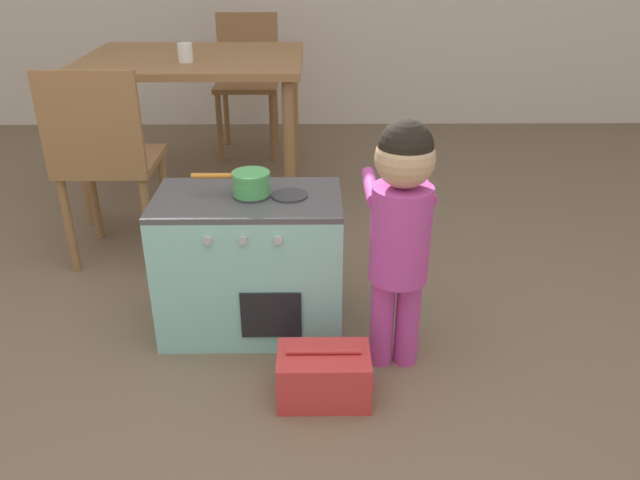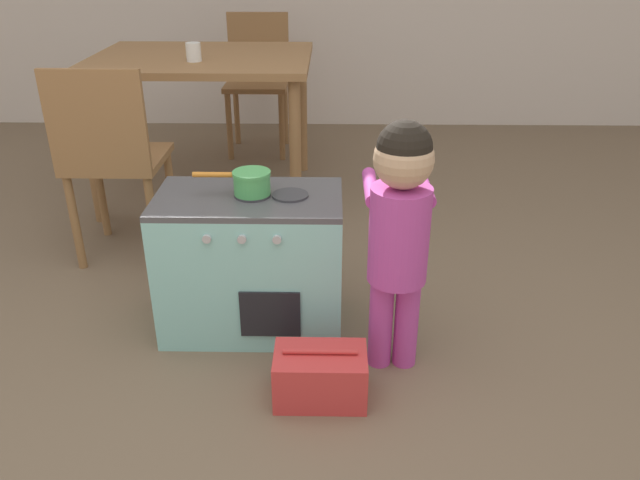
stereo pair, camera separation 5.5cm
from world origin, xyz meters
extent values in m
cube|color=#8CD1CC|center=(-0.05, 0.90, 0.24)|extent=(0.63, 0.36, 0.49)
cube|color=#4C4C51|center=(-0.05, 0.90, 0.50)|extent=(0.63, 0.36, 0.02)
cylinder|color=#38383D|center=(-0.03, 0.90, 0.51)|extent=(0.12, 0.12, 0.01)
cylinder|color=#38383D|center=(0.09, 0.90, 0.51)|extent=(0.12, 0.12, 0.01)
cube|color=black|center=(0.03, 0.72, 0.16)|extent=(0.20, 0.01, 0.17)
cylinder|color=#B2B2B7|center=(-0.16, 0.72, 0.44)|extent=(0.03, 0.01, 0.03)
cylinder|color=#B2B2B7|center=(-0.05, 0.72, 0.44)|extent=(0.03, 0.01, 0.03)
cylinder|color=#B2B2B7|center=(0.06, 0.72, 0.44)|extent=(0.03, 0.01, 0.03)
cylinder|color=#4CAD5B|center=(-0.03, 0.90, 0.56)|extent=(0.12, 0.12, 0.08)
cylinder|color=#4CAD5B|center=(-0.03, 0.90, 0.59)|extent=(0.13, 0.13, 0.01)
cylinder|color=orange|center=(-0.16, 0.90, 0.58)|extent=(0.13, 0.02, 0.02)
cylinder|color=#BC429E|center=(0.40, 0.68, 0.16)|extent=(0.08, 0.08, 0.32)
cylinder|color=#BC429E|center=(0.48, 0.68, 0.16)|extent=(0.08, 0.08, 0.32)
cylinder|color=#BC429E|center=(0.44, 0.68, 0.48)|extent=(0.19, 0.19, 0.31)
sphere|color=tan|center=(0.44, 0.68, 0.72)|extent=(0.18, 0.18, 0.18)
sphere|color=black|center=(0.44, 0.68, 0.75)|extent=(0.16, 0.16, 0.16)
cylinder|color=#BC429E|center=(0.35, 0.80, 0.58)|extent=(0.04, 0.24, 0.04)
cylinder|color=#BC429E|center=(0.52, 0.80, 0.58)|extent=(0.04, 0.24, 0.04)
cube|color=#D13838|center=(0.20, 0.50, 0.08)|extent=(0.28, 0.18, 0.16)
cylinder|color=#D13838|center=(0.20, 0.50, 0.17)|extent=(0.23, 0.02, 0.02)
cube|color=olive|center=(-0.43, 2.19, 0.73)|extent=(1.10, 0.88, 0.03)
cylinder|color=olive|center=(-0.92, 1.81, 0.35)|extent=(0.06, 0.06, 0.71)
cylinder|color=olive|center=(0.06, 1.81, 0.35)|extent=(0.06, 0.06, 0.71)
cylinder|color=olive|center=(-0.92, 2.57, 0.35)|extent=(0.06, 0.06, 0.71)
cylinder|color=olive|center=(0.06, 2.57, 0.35)|extent=(0.06, 0.06, 0.71)
cube|color=olive|center=(-0.68, 1.48, 0.44)|extent=(0.39, 0.39, 0.03)
cube|color=olive|center=(-0.68, 1.30, 0.65)|extent=(0.39, 0.02, 0.40)
cylinder|color=olive|center=(-0.84, 1.32, 0.21)|extent=(0.04, 0.04, 0.42)
cylinder|color=olive|center=(-0.51, 1.32, 0.21)|extent=(0.04, 0.04, 0.42)
cylinder|color=olive|center=(-0.84, 1.65, 0.21)|extent=(0.04, 0.04, 0.42)
cylinder|color=olive|center=(-0.51, 1.65, 0.21)|extent=(0.04, 0.04, 0.42)
cube|color=olive|center=(-0.24, 2.92, 0.44)|extent=(0.39, 0.39, 0.03)
cube|color=olive|center=(-0.24, 3.10, 0.65)|extent=(0.39, 0.02, 0.40)
cylinder|color=olive|center=(-0.41, 2.76, 0.21)|extent=(0.04, 0.04, 0.42)
cylinder|color=olive|center=(-0.08, 2.76, 0.21)|extent=(0.04, 0.04, 0.42)
cylinder|color=olive|center=(-0.41, 3.08, 0.21)|extent=(0.04, 0.04, 0.42)
cylinder|color=olive|center=(-0.08, 3.08, 0.21)|extent=(0.04, 0.04, 0.42)
cylinder|color=white|center=(-0.44, 2.03, 0.79)|extent=(0.07, 0.07, 0.09)
camera|label=1|loc=(0.17, -1.03, 1.31)|focal=35.00mm
camera|label=2|loc=(0.23, -1.03, 1.31)|focal=35.00mm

